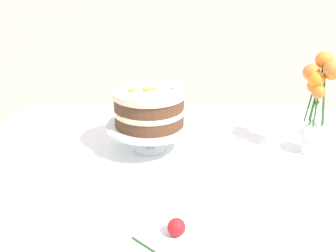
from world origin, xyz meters
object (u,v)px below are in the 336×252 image
dining_table (181,191)px  layer_cake (149,107)px  cake_stand (150,128)px  fallen_rose (176,228)px  flower_vase (317,100)px

dining_table → layer_cake: layer_cake is taller
cake_stand → layer_cake: 0.08m
cake_stand → fallen_rose: (0.09, -0.44, -0.06)m
dining_table → cake_stand: cake_stand is taller
flower_vase → fallen_rose: bearing=-135.8°
cake_stand → flower_vase: (0.54, -0.00, 0.11)m
dining_table → layer_cake: size_ratio=5.84×
dining_table → fallen_rose: (-0.01, -0.33, 0.11)m
layer_cake → fallen_rose: layer_cake is taller
dining_table → flower_vase: (0.44, 0.11, 0.28)m
dining_table → fallen_rose: 0.35m
dining_table → fallen_rose: size_ratio=10.73×
layer_cake → fallen_rose: 0.47m
dining_table → fallen_rose: bearing=-92.5°
fallen_rose → flower_vase: bearing=44.2°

